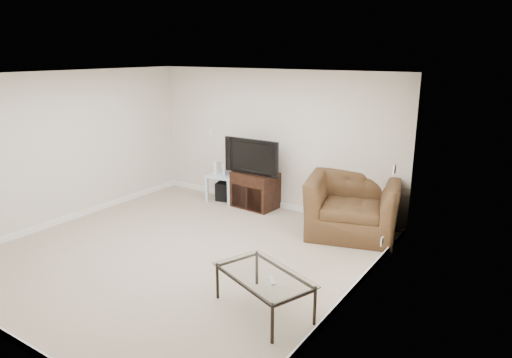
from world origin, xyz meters
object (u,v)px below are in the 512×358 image
Objects in this scene: television at (255,155)px; coffee_table at (264,293)px; side_table at (224,187)px; recliner at (353,197)px; tv_stand at (256,190)px; subwoofer at (226,191)px.

coffee_table is at bearing -54.96° from television.
recliner reaches higher than side_table.
subwoofer is (-0.70, 0.03, -0.15)m from tv_stand.
television is 3.01× the size of subwoofer.
side_table is 1.58× the size of subwoofer.
subwoofer is at bearing -177.52° from tv_stand.
tv_stand is 2.00m from recliner.
subwoofer is at bearing 175.04° from television.
television reaches higher than subwoofer.
television reaches higher than tv_stand.
tv_stand is at bearing 85.28° from television.
side_table is (-0.73, 0.00, -0.07)m from tv_stand.
tv_stand is 3.53m from coffee_table.
coffee_table is (2.75, -2.90, -0.04)m from side_table.
television is 2.02m from recliner.
recliner reaches higher than subwoofer.
coffee_table is (2.02, -2.90, -0.11)m from tv_stand.
television is 0.74× the size of recliner.
recliner is 2.70m from coffee_table.
coffee_table is at bearing -105.34° from recliner.
side_table is (-0.73, 0.03, -0.72)m from television.
subwoofer is at bearing 132.90° from coffee_table.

